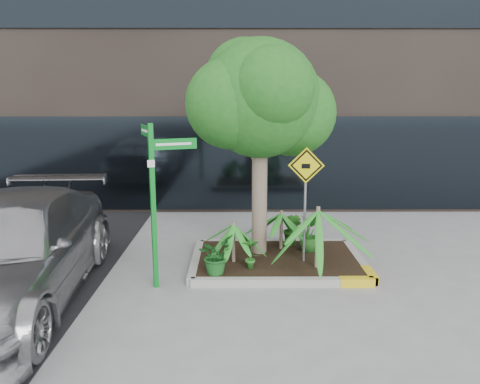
{
  "coord_description": "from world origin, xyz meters",
  "views": [
    {
      "loc": [
        -0.58,
        -8.44,
        3.27
      ],
      "look_at": [
        -0.54,
        0.2,
        1.48
      ],
      "focal_mm": 35.0,
      "sensor_mm": 36.0,
      "label": 1
    }
  ],
  "objects_px": {
    "tree": "(260,99)",
    "street_sign_post": "(155,188)",
    "cattle_sign": "(306,185)",
    "parked_car": "(8,252)"
  },
  "relations": [
    {
      "from": "cattle_sign",
      "to": "tree",
      "type": "bearing_deg",
      "value": 153.03
    },
    {
      "from": "parked_car",
      "to": "cattle_sign",
      "type": "xyz_separation_m",
      "value": [
        4.91,
        1.46,
        0.79
      ]
    },
    {
      "from": "tree",
      "to": "street_sign_post",
      "type": "relative_size",
      "value": 1.55
    },
    {
      "from": "tree",
      "to": "cattle_sign",
      "type": "distance_m",
      "value": 1.86
    },
    {
      "from": "parked_car",
      "to": "cattle_sign",
      "type": "height_order",
      "value": "cattle_sign"
    },
    {
      "from": "cattle_sign",
      "to": "street_sign_post",
      "type": "bearing_deg",
      "value": -157.53
    },
    {
      "from": "parked_car",
      "to": "tree",
      "type": "bearing_deg",
      "value": 22.49
    },
    {
      "from": "tree",
      "to": "parked_car",
      "type": "xyz_separation_m",
      "value": [
        -4.08,
        -1.98,
        -2.37
      ]
    },
    {
      "from": "tree",
      "to": "cattle_sign",
      "type": "height_order",
      "value": "tree"
    },
    {
      "from": "street_sign_post",
      "to": "cattle_sign",
      "type": "xyz_separation_m",
      "value": [
        2.66,
        0.84,
        -0.12
      ]
    }
  ]
}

